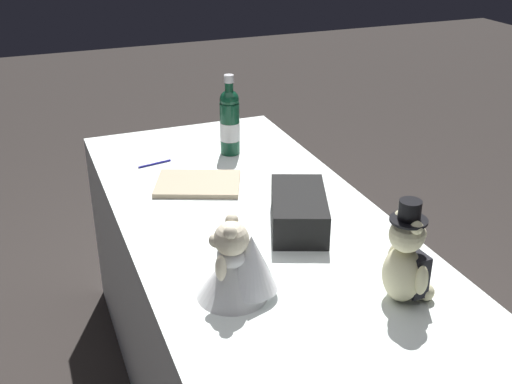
% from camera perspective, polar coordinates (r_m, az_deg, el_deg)
% --- Properties ---
extents(reception_table, '(1.86, 0.81, 0.77)m').
position_cam_1_polar(reception_table, '(2.16, 0.00, -11.67)').
color(reception_table, white).
rests_on(reception_table, ground_plane).
extents(teddy_bear_groom, '(0.14, 0.13, 0.28)m').
position_cam_1_polar(teddy_bear_groom, '(1.58, 13.57, -6.15)').
color(teddy_bear_groom, beige).
rests_on(teddy_bear_groom, reception_table).
extents(teddy_bear_bride, '(0.20, 0.23, 0.22)m').
position_cam_1_polar(teddy_bear_bride, '(1.56, -1.64, -6.72)').
color(teddy_bear_bride, white).
rests_on(teddy_bear_bride, reception_table).
extents(champagne_bottle, '(0.08, 0.08, 0.31)m').
position_cam_1_polar(champagne_bottle, '(2.41, -2.42, 6.49)').
color(champagne_bottle, '#104029').
rests_on(champagne_bottle, reception_table).
extents(signing_pen, '(0.03, 0.13, 0.01)m').
position_cam_1_polar(signing_pen, '(2.38, -9.34, 2.55)').
color(signing_pen, navy).
rests_on(signing_pen, reception_table).
extents(gift_case_black, '(0.34, 0.26, 0.10)m').
position_cam_1_polar(gift_case_black, '(1.90, 3.92, -1.68)').
color(gift_case_black, black).
rests_on(gift_case_black, reception_table).
extents(guestbook, '(0.30, 0.35, 0.02)m').
position_cam_1_polar(guestbook, '(2.18, -5.31, 0.76)').
color(guestbook, tan).
rests_on(guestbook, reception_table).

